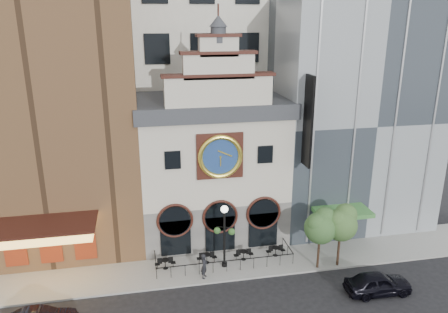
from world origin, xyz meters
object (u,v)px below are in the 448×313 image
at_px(car_right, 378,283).
at_px(bistro_1, 207,258).
at_px(pedestrian, 204,266).
at_px(bistro_0, 165,263).
at_px(bistro_3, 276,251).
at_px(bistro_2, 244,254).
at_px(tree_left, 321,225).
at_px(lamppost, 224,229).
at_px(tree_right, 341,222).

bearing_deg(car_right, bistro_1, 63.40).
xyz_separation_m(bistro_1, pedestrian, (-0.49, -1.96, 0.51)).
relative_size(bistro_0, bistro_3, 1.00).
relative_size(bistro_0, bistro_2, 1.00).
xyz_separation_m(bistro_1, tree_left, (8.37, -2.25, 3.10)).
xyz_separation_m(bistro_3, pedestrian, (-6.14, -1.95, 0.51)).
relative_size(bistro_2, lamppost, 0.31).
xyz_separation_m(bistro_0, bistro_3, (8.91, 0.17, 0.00)).
distance_m(bistro_2, lamppost, 3.25).
xyz_separation_m(bistro_0, pedestrian, (2.77, -1.79, 0.51)).
height_order(bistro_1, car_right, car_right).
relative_size(pedestrian, tree_right, 0.39).
bearing_deg(tree_left, bistro_2, 158.27).
height_order(bistro_3, lamppost, lamppost).
relative_size(bistro_3, tree_right, 0.32).
distance_m(bistro_2, tree_right, 8.05).
relative_size(bistro_1, lamppost, 0.31).
xyz_separation_m(bistro_0, tree_left, (11.63, -2.07, 3.10)).
bearing_deg(lamppost, bistro_1, 171.36).
bearing_deg(tree_left, bistro_3, 140.63).
relative_size(bistro_0, bistro_1, 1.00).
bearing_deg(tree_right, bistro_2, 163.02).
xyz_separation_m(bistro_0, car_right, (14.53, -5.83, 0.18)).
distance_m(bistro_0, car_right, 15.66).
relative_size(pedestrian, tree_left, 0.40).
relative_size(car_right, pedestrian, 2.41).
bearing_deg(bistro_3, tree_left, -39.37).
bearing_deg(tree_left, car_right, -52.35).
distance_m(bistro_0, tree_right, 13.82).
relative_size(bistro_0, tree_right, 0.32).
distance_m(bistro_2, pedestrian, 3.96).
bearing_deg(tree_right, bistro_3, 152.96).
height_order(lamppost, tree_left, lamppost).
distance_m(bistro_2, bistro_3, 2.69).
height_order(bistro_0, tree_left, tree_left).
bearing_deg(tree_right, bistro_0, 171.16).
bearing_deg(bistro_1, tree_left, -15.03).
relative_size(bistro_3, lamppost, 0.31).
height_order(car_right, pedestrian, pedestrian).
xyz_separation_m(bistro_2, pedestrian, (-3.45, -1.88, 0.51)).
bearing_deg(car_right, bistro_3, 44.63).
distance_m(bistro_1, pedestrian, 2.09).
relative_size(bistro_2, tree_left, 0.32).
distance_m(bistro_1, bistro_3, 5.65).
bearing_deg(tree_right, pedestrian, 178.47).
height_order(bistro_0, pedestrian, pedestrian).
bearing_deg(pedestrian, bistro_2, -36.33).
xyz_separation_m(tree_left, tree_right, (1.65, 0.00, 0.11)).
bearing_deg(bistro_3, bistro_0, -178.94).
xyz_separation_m(bistro_1, lamppost, (1.27, -0.72, 2.70)).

